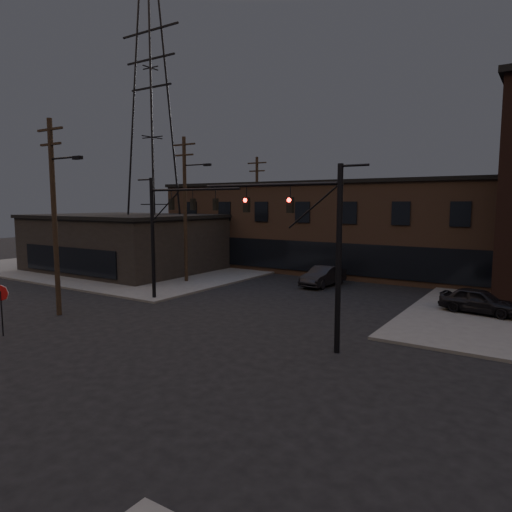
{
  "coord_description": "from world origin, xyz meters",
  "views": [
    {
      "loc": [
        13.93,
        -13.3,
        6.4
      ],
      "look_at": [
        0.42,
        7.48,
        3.5
      ],
      "focal_mm": 32.0,
      "sensor_mm": 36.0,
      "label": 1
    }
  ],
  "objects_px": {
    "traffic_signal_near": "(314,237)",
    "car_crossing": "(323,276)",
    "traffic_signal_far": "(167,225)",
    "parked_car_lot_a": "(479,301)",
    "stop_sign": "(1,298)"
  },
  "relations": [
    {
      "from": "traffic_signal_near",
      "to": "car_crossing",
      "type": "distance_m",
      "value": 15.98
    },
    {
      "from": "traffic_signal_near",
      "to": "car_crossing",
      "type": "relative_size",
      "value": 1.71
    },
    {
      "from": "traffic_signal_far",
      "to": "parked_car_lot_a",
      "type": "distance_m",
      "value": 19.21
    },
    {
      "from": "parked_car_lot_a",
      "to": "car_crossing",
      "type": "distance_m",
      "value": 11.99
    },
    {
      "from": "stop_sign",
      "to": "car_crossing",
      "type": "relative_size",
      "value": 0.53
    },
    {
      "from": "car_crossing",
      "to": "traffic_signal_near",
      "type": "bearing_deg",
      "value": -61.85
    },
    {
      "from": "traffic_signal_near",
      "to": "stop_sign",
      "type": "xyz_separation_m",
      "value": [
        -13.36,
        -6.49,
        -3.09
      ]
    },
    {
      "from": "traffic_signal_near",
      "to": "parked_car_lot_a",
      "type": "xyz_separation_m",
      "value": [
        5.35,
        10.42,
        -4.07
      ]
    },
    {
      "from": "stop_sign",
      "to": "parked_car_lot_a",
      "type": "distance_m",
      "value": 25.24
    },
    {
      "from": "stop_sign",
      "to": "car_crossing",
      "type": "distance_m",
      "value": 21.98
    },
    {
      "from": "traffic_signal_far",
      "to": "parked_car_lot_a",
      "type": "relative_size",
      "value": 1.91
    },
    {
      "from": "traffic_signal_far",
      "to": "car_crossing",
      "type": "relative_size",
      "value": 1.71
    },
    {
      "from": "traffic_signal_near",
      "to": "stop_sign",
      "type": "relative_size",
      "value": 3.23
    },
    {
      "from": "car_crossing",
      "to": "stop_sign",
      "type": "bearing_deg",
      "value": -104.35
    },
    {
      "from": "parked_car_lot_a",
      "to": "car_crossing",
      "type": "height_order",
      "value": "parked_car_lot_a"
    }
  ]
}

